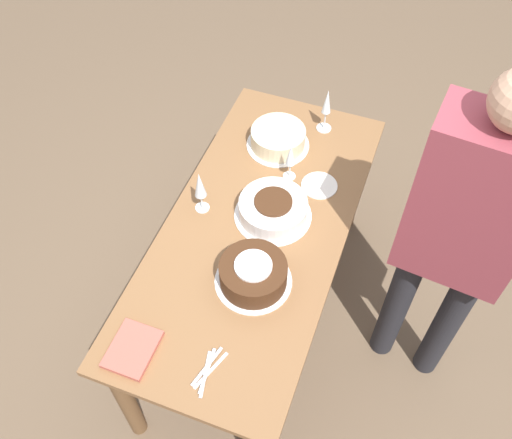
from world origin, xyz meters
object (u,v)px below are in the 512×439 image
cake_front_chocolate (253,274)px  wine_glass_near (327,104)px  cake_back_decorated (278,138)px  person_cutting (462,229)px  cake_center_white (273,209)px  wine_glass_extra (200,186)px  wine_glass_far (291,157)px

cake_front_chocolate → wine_glass_near: bearing=-1.1°
cake_back_decorated → person_cutting: bearing=-118.4°
cake_front_chocolate → cake_back_decorated: cake_front_chocolate is taller
cake_center_white → person_cutting: person_cutting is taller
cake_back_decorated → wine_glass_near: bearing=-42.9°
cake_center_white → cake_back_decorated: bearing=16.1°
wine_glass_near → wine_glass_extra: 0.73m
cake_center_white → person_cutting: size_ratio=0.19×
wine_glass_near → wine_glass_extra: bearing=151.8°
wine_glass_near → wine_glass_extra: size_ratio=1.06×
wine_glass_extra → wine_glass_far: bearing=-44.1°
wine_glass_near → cake_center_white: bearing=174.8°
cake_back_decorated → wine_glass_extra: bearing=159.1°
cake_front_chocolate → wine_glass_far: wine_glass_far is taller
wine_glass_near → person_cutting: (-0.63, -0.65, 0.15)m
wine_glass_far → wine_glass_extra: bearing=135.9°
wine_glass_extra → wine_glass_near: bearing=-28.2°
cake_back_decorated → person_cutting: person_cutting is taller
wine_glass_near → wine_glass_far: size_ratio=1.20×
cake_back_decorated → wine_glass_near: wine_glass_near is taller
wine_glass_far → wine_glass_near: bearing=-9.4°
cake_front_chocolate → wine_glass_far: bearing=4.1°
wine_glass_near → wine_glass_far: 0.35m
person_cutting → cake_back_decorated: bearing=-22.6°
wine_glass_far → wine_glass_extra: size_ratio=0.89×
cake_back_decorated → wine_glass_far: wine_glass_far is taller
cake_center_white → cake_front_chocolate: size_ratio=1.09×
wine_glass_near → wine_glass_far: (-0.35, 0.06, -0.02)m
wine_glass_near → person_cutting: person_cutting is taller
cake_front_chocolate → wine_glass_far: (0.56, 0.04, 0.07)m
wine_glass_far → cake_back_decorated: bearing=33.6°
wine_glass_near → wine_glass_far: wine_glass_near is taller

